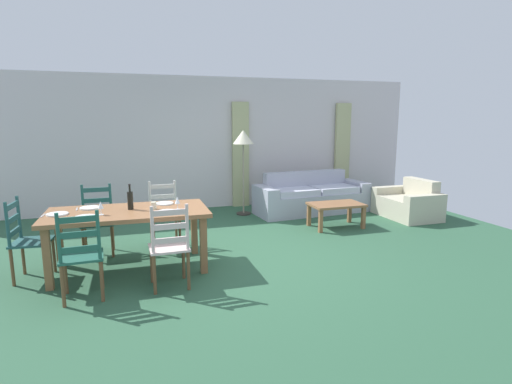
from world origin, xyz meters
TOP-DOWN VIEW (x-y plane):
  - ground_plane at (0.00, 0.00)m, footprint 9.60×9.60m
  - wall_far at (0.00, 3.30)m, footprint 9.60×0.16m
  - curtain_panel_left at (0.90, 3.16)m, footprint 0.35×0.08m
  - curtain_panel_right at (3.30, 3.16)m, footprint 0.35×0.08m
  - dining_table at (-1.37, -0.05)m, footprint 1.90×0.96m
  - dining_chair_near_left at (-1.84, -0.80)m, footprint 0.45×0.43m
  - dining_chair_near_right at (-0.95, -0.76)m, footprint 0.43×0.42m
  - dining_chair_far_left at (-1.79, 0.71)m, footprint 0.43×0.41m
  - dining_chair_far_right at (-0.89, 0.73)m, footprint 0.44×0.42m
  - dining_chair_head_west at (-2.50, -0.03)m, footprint 0.43×0.45m
  - dinner_plate_near_left at (-1.82, -0.30)m, footprint 0.24×0.24m
  - fork_near_left at (-1.97, -0.30)m, footprint 0.02×0.17m
  - dinner_plate_near_right at (-0.92, -0.30)m, footprint 0.24×0.24m
  - fork_near_right at (-1.07, -0.30)m, footprint 0.02×0.17m
  - dinner_plate_far_left at (-1.82, 0.20)m, footprint 0.24×0.24m
  - fork_far_left at (-1.97, 0.20)m, footprint 0.03×0.17m
  - dinner_plate_far_right at (-0.92, 0.20)m, footprint 0.24×0.24m
  - fork_far_right at (-1.07, 0.20)m, footprint 0.02×0.17m
  - dinner_plate_head_west at (-2.15, -0.05)m, footprint 0.24×0.24m
  - fork_head_west at (-2.30, -0.05)m, footprint 0.03×0.17m
  - wine_bottle at (-1.34, -0.00)m, footprint 0.07×0.07m
  - wine_glass_near_left at (-1.67, -0.20)m, footprint 0.06×0.06m
  - wine_glass_near_right at (-0.79, -0.17)m, footprint 0.06×0.06m
  - coffee_cup_primary at (-1.07, -0.06)m, footprint 0.07×0.07m
  - couch at (2.09, 2.21)m, footprint 2.34×1.00m
  - coffee_table at (2.02, 0.99)m, footprint 0.90×0.56m
  - armchair_upholstered at (3.72, 1.24)m, footprint 0.82×1.17m
  - standing_lamp at (0.75, 2.39)m, footprint 0.40×0.40m

SIDE VIEW (x-z plane):
  - ground_plane at x=0.00m, z-range -0.02..0.00m
  - armchair_upholstered at x=3.72m, z-range -0.11..0.61m
  - couch at x=2.09m, z-range -0.11..0.69m
  - coffee_table at x=2.02m, z-range 0.15..0.57m
  - dining_chair_near_left at x=-1.84m, z-range 0.00..0.96m
  - dining_chair_near_right at x=-0.95m, z-range 0.00..0.96m
  - dining_chair_far_left at x=-1.79m, z-range 0.00..0.96m
  - dining_chair_far_right at x=-0.89m, z-range 0.00..0.96m
  - dining_chair_head_west at x=-2.50m, z-range 0.00..0.96m
  - dining_table at x=-1.37m, z-range 0.29..1.04m
  - fork_near_left at x=-1.97m, z-range 0.75..0.76m
  - fork_near_right at x=-1.07m, z-range 0.75..0.76m
  - fork_far_left at x=-1.97m, z-range 0.75..0.76m
  - fork_far_right at x=-1.07m, z-range 0.75..0.76m
  - fork_head_west at x=-2.30m, z-range 0.75..0.76m
  - dinner_plate_near_left at x=-1.82m, z-range 0.75..0.77m
  - dinner_plate_near_right at x=-0.92m, z-range 0.75..0.77m
  - dinner_plate_far_left at x=-1.82m, z-range 0.75..0.77m
  - dinner_plate_far_right at x=-0.92m, z-range 0.75..0.77m
  - dinner_plate_head_west at x=-2.15m, z-range 0.75..0.77m
  - coffee_cup_primary at x=-1.07m, z-range 0.75..0.84m
  - wine_glass_near_left at x=-1.67m, z-range 0.78..0.94m
  - wine_glass_near_right at x=-0.79m, z-range 0.78..0.94m
  - wine_bottle at x=-1.34m, z-range 0.71..1.03m
  - curtain_panel_left at x=0.90m, z-range 0.00..2.20m
  - curtain_panel_right at x=3.30m, z-range 0.00..2.20m
  - wall_far at x=0.00m, z-range 0.00..2.70m
  - standing_lamp at x=0.75m, z-range 0.59..2.23m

